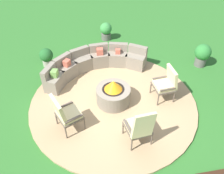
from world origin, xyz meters
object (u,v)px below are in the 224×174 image
object	(u,v)px
potted_plant_2	(106,31)
potted_plant_1	(46,57)
lounge_chair_front_left	(65,113)
lounge_chair_front_right	(140,127)
fire_pit	(113,94)
potted_plant_0	(202,54)
lounge_chair_back_left	(166,83)
curved_stone_bench	(93,64)

from	to	relation	value
potted_plant_2	potted_plant_1	bearing A→B (deg)	-147.70
lounge_chair_front_left	lounge_chair_front_right	distance (m)	1.85
fire_pit	lounge_chair_front_right	bearing A→B (deg)	-76.87
fire_pit	lounge_chair_front_left	xyz separation A→B (m)	(-1.34, -0.75, 0.26)
fire_pit	potted_plant_1	bearing A→B (deg)	130.11
lounge_chair_front_left	potted_plant_1	xyz separation A→B (m)	(-0.58, 3.04, -0.27)
fire_pit	potted_plant_0	bearing A→B (deg)	21.71
lounge_chair_front_right	potted_plant_2	world-z (taller)	lounge_chair_front_right
fire_pit	potted_plant_2	distance (m)	3.76
lounge_chair_front_left	potted_plant_2	bearing A→B (deg)	134.81
lounge_chair_back_left	potted_plant_0	xyz separation A→B (m)	(1.82, 1.40, -0.15)
potted_plant_1	lounge_chair_back_left	bearing A→B (deg)	-34.28
fire_pit	lounge_chair_front_right	world-z (taller)	lounge_chair_front_right
potted_plant_0	curved_stone_bench	bearing A→B (deg)	176.49
potted_plant_0	lounge_chair_front_right	bearing A→B (deg)	-136.61
potted_plant_2	lounge_chair_front_right	bearing A→B (deg)	-90.45
lounge_chair_front_right	lounge_chair_back_left	bearing A→B (deg)	41.13
fire_pit	lounge_chair_front_right	xyz separation A→B (m)	(0.35, -1.50, 0.27)
fire_pit	potted_plant_0	size ratio (longest dim) A/B	1.18
lounge_chair_front_left	potted_plant_0	distance (m)	5.13
curved_stone_bench	lounge_chair_front_right	xyz separation A→B (m)	(0.73, -3.06, 0.26)
curved_stone_bench	lounge_chair_front_left	world-z (taller)	lounge_chair_front_left
curved_stone_bench	lounge_chair_front_right	size ratio (longest dim) A/B	3.02
lounge_chair_front_left	potted_plant_0	xyz separation A→B (m)	(4.68, 2.09, -0.17)
potted_plant_0	potted_plant_1	size ratio (longest dim) A/B	1.25
potted_plant_0	lounge_chair_front_left	bearing A→B (deg)	-156.00
lounge_chair_front_left	lounge_chair_back_left	distance (m)	2.94
lounge_chair_back_left	potted_plant_1	bearing A→B (deg)	50.86
lounge_chair_back_left	curved_stone_bench	bearing A→B (deg)	44.65
lounge_chair_front_left	potted_plant_1	distance (m)	3.10
fire_pit	curved_stone_bench	bearing A→B (deg)	103.76
lounge_chair_front_left	lounge_chair_back_left	world-z (taller)	lounge_chair_front_left
potted_plant_0	lounge_chair_back_left	bearing A→B (deg)	-142.45
curved_stone_bench	lounge_chair_front_left	size ratio (longest dim) A/B	3.08
fire_pit	lounge_chair_front_left	bearing A→B (deg)	-150.64
lounge_chair_front_left	potted_plant_2	size ratio (longest dim) A/B	1.59
lounge_chair_front_left	potted_plant_0	size ratio (longest dim) A/B	1.37
fire_pit	lounge_chair_back_left	distance (m)	1.54
curved_stone_bench	potted_plant_0	bearing A→B (deg)	-3.51
fire_pit	curved_stone_bench	distance (m)	1.61
fire_pit	curved_stone_bench	world-z (taller)	fire_pit
potted_plant_2	lounge_chair_back_left	bearing A→B (deg)	-73.44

